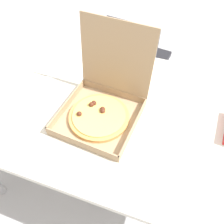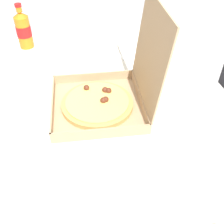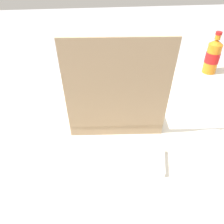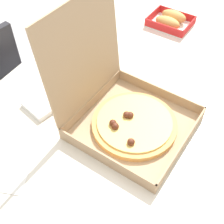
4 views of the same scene
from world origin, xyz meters
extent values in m
plane|color=#B2B2B7|center=(0.00, 0.00, 0.00)|extent=(10.00, 10.00, 0.00)
cube|color=silver|center=(0.00, 0.00, 0.69)|extent=(1.48, 0.91, 0.03)
cylinder|color=#B7B7BC|center=(-0.67, -0.38, 0.34)|extent=(0.05, 0.05, 0.68)
cylinder|color=#B7B7BC|center=(-0.67, 0.38, 0.34)|extent=(0.05, 0.05, 0.68)
cylinder|color=#B2B2B7|center=(-0.25, 0.61, 0.21)|extent=(0.03, 0.03, 0.43)
cube|color=tan|center=(-0.04, -0.09, 0.71)|extent=(0.37, 0.37, 0.01)
cube|color=tan|center=(-0.06, -0.26, 0.73)|extent=(0.34, 0.03, 0.04)
cube|color=tan|center=(-0.21, -0.08, 0.73)|extent=(0.03, 0.34, 0.04)
cube|color=tan|center=(0.12, -0.10, 0.73)|extent=(0.03, 0.34, 0.04)
cube|color=tan|center=(-0.03, 0.08, 0.73)|extent=(0.34, 0.03, 0.04)
cube|color=tan|center=(-0.03, 0.10, 0.92)|extent=(0.35, 0.07, 0.34)
cylinder|color=tan|center=(-0.04, -0.09, 0.72)|extent=(0.28, 0.28, 0.02)
cylinder|color=#EAC666|center=(-0.04, -0.09, 0.73)|extent=(0.25, 0.25, 0.01)
sphere|color=#562819|center=(-0.10, -0.05, 0.74)|extent=(0.02, 0.02, 0.02)
sphere|color=#562819|center=(-0.04, -0.06, 0.74)|extent=(0.02, 0.02, 0.02)
sphere|color=#562819|center=(-0.03, -0.07, 0.74)|extent=(0.02, 0.02, 0.02)
sphere|color=#562819|center=(-0.13, -0.12, 0.74)|extent=(0.02, 0.02, 0.02)
sphere|color=#562819|center=(-0.09, -0.04, 0.74)|extent=(0.02, 0.02, 0.02)
cylinder|color=orange|center=(-0.60, -0.37, 0.79)|extent=(0.07, 0.07, 0.16)
cone|color=orange|center=(-0.60, -0.37, 0.88)|extent=(0.07, 0.07, 0.02)
cylinder|color=orange|center=(-0.60, -0.37, 0.90)|extent=(0.03, 0.03, 0.02)
cylinder|color=red|center=(-0.60, -0.37, 0.92)|extent=(0.03, 0.03, 0.01)
cylinder|color=red|center=(-0.60, -0.37, 0.79)|extent=(0.07, 0.07, 0.06)
cube|color=white|center=(-0.34, 0.18, 0.71)|extent=(0.25, 0.21, 0.00)
cube|color=white|center=(-0.12, 0.23, 0.72)|extent=(0.13, 0.13, 0.02)
camera|label=1|loc=(0.24, -0.71, 1.56)|focal=37.27mm
camera|label=2|loc=(0.75, -0.20, 1.39)|focal=42.84mm
camera|label=3|loc=(0.06, 0.74, 1.31)|focal=37.51mm
camera|label=4|loc=(-0.61, -0.33, 1.47)|focal=47.53mm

